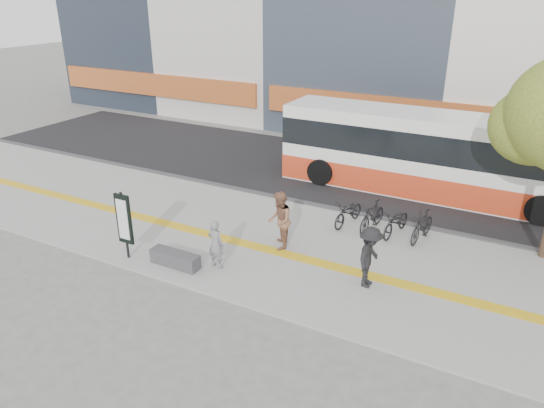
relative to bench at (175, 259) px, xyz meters
The scene contains 12 objects.
ground 2.88m from the bench, 24.78° to the left, with size 120.00×120.00×0.00m, color slate.
sidewalk 3.76m from the bench, 46.08° to the left, with size 40.00×7.00×0.08m, color slate.
tactile_strip 3.41m from the bench, 40.24° to the left, with size 40.00×0.45×0.01m, color gold.
street 10.53m from the bench, 75.70° to the left, with size 40.00×8.00×0.06m, color black.
curb 6.73m from the bench, 67.25° to the left, with size 40.00×0.25×0.14m, color #3A3A3C.
bench is the anchor object (origin of this frame).
signboard 1.94m from the bench, 169.19° to the right, with size 0.55×0.10×2.20m.
bus 11.15m from the bench, 61.12° to the left, with size 12.07×2.86×3.21m.
bicycle_row 7.11m from the bench, 47.05° to the left, with size 3.39×1.85×1.03m.
seated_woman 1.38m from the bench, 24.44° to the left, with size 0.56×0.37×1.53m, color black.
pedestrian_tan 3.45m from the bench, 48.40° to the left, with size 0.93×0.72×1.91m, color #8F6046.
pedestrian_dark 5.77m from the bench, 17.03° to the left, with size 1.17×0.67×1.80m, color black.
Camera 1 is at (6.31, -11.64, 7.90)m, focal length 33.57 mm.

